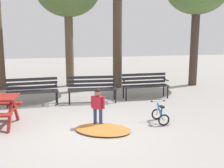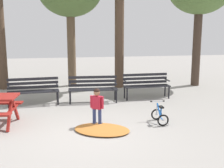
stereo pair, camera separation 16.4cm
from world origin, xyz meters
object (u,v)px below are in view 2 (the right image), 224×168
object	(u,v)px
park_bench_far_left	(33,89)
park_bench_left	(93,87)
child_standing	(97,104)
kids_bicycle	(160,115)
park_bench_right	(146,84)

from	to	relation	value
park_bench_far_left	park_bench_left	xyz separation A→B (m)	(1.91, 0.01, 0.00)
child_standing	kids_bicycle	world-z (taller)	child_standing
child_standing	kids_bicycle	bearing A→B (deg)	-2.79
child_standing	park_bench_left	bearing A→B (deg)	85.81
park_bench_far_left	park_bench_right	distance (m)	3.81
park_bench_far_left	park_bench_left	world-z (taller)	same
park_bench_left	child_standing	size ratio (longest dim) A/B	1.70
park_bench_right	kids_bicycle	world-z (taller)	park_bench_right
park_bench_far_left	child_standing	distance (m)	2.98
park_bench_far_left	park_bench_right	xyz separation A→B (m)	(3.80, 0.22, 0.00)
kids_bicycle	park_bench_left	bearing A→B (deg)	119.96
park_bench_far_left	kids_bicycle	distance (m)	4.19
park_bench_far_left	child_standing	world-z (taller)	child_standing
kids_bicycle	child_standing	bearing A→B (deg)	177.21
kids_bicycle	park_bench_right	bearing A→B (deg)	80.64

